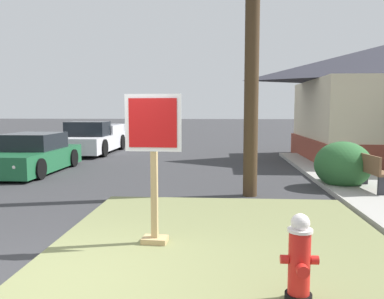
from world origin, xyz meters
name	(u,v)px	position (x,y,z in m)	size (l,w,h in m)	color
ground_plane	(54,288)	(0.00, 0.00, 0.00)	(160.00, 160.00, 0.00)	#333335
grass_corner_patch	(223,243)	(1.94, 1.56, 0.04)	(4.97, 5.57, 0.08)	olive
sidewalk_strip	(374,191)	(5.62, 5.46, 0.06)	(2.20, 15.61, 0.12)	#9E9B93
fire_hydrant	(299,260)	(2.68, -0.26, 0.51)	(0.38, 0.34, 0.91)	black
stop_sign	(154,169)	(0.93, 1.36, 1.17)	(0.81, 0.30, 2.16)	tan
manhole_cover	(107,219)	(-0.20, 2.79, 0.01)	(0.70, 0.70, 0.02)	black
parked_sedan_green	(32,155)	(-4.20, 8.07, 0.54)	(1.96, 4.21, 1.25)	#1E6038
pickup_truck_white	(93,140)	(-4.01, 13.66, 0.62)	(2.11, 5.19, 1.48)	silver
street_bench	(370,170)	(5.48, 5.37, 0.58)	(0.52, 1.45, 0.85)	brown
shrub_by_curb	(343,165)	(5.05, 6.09, 0.60)	(1.43, 1.43, 1.21)	#2D6232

